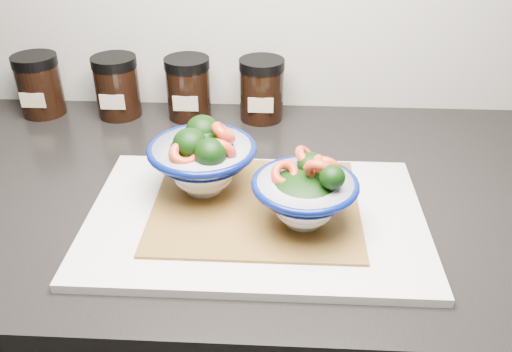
# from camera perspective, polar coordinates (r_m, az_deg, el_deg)

# --- Properties ---
(countertop) EXTENTS (3.50, 0.60, 0.04)m
(countertop) POSITION_cam_1_polar(r_m,az_deg,el_deg) (0.84, -9.78, -1.99)
(countertop) COLOR black
(countertop) RESTS_ON cabinet
(cutting_board) EXTENTS (0.45, 0.30, 0.01)m
(cutting_board) POSITION_cam_1_polar(r_m,az_deg,el_deg) (0.73, -0.01, -4.43)
(cutting_board) COLOR silver
(cutting_board) RESTS_ON countertop
(bamboo_mat) EXTENTS (0.28, 0.24, 0.00)m
(bamboo_mat) POSITION_cam_1_polar(r_m,az_deg,el_deg) (0.74, 0.00, -3.02)
(bamboo_mat) COLOR olive
(bamboo_mat) RESTS_ON cutting_board
(bowl_left) EXTENTS (0.15, 0.15, 0.12)m
(bowl_left) POSITION_cam_1_polar(r_m,az_deg,el_deg) (0.75, -5.62, 1.89)
(bowl_left) COLOR white
(bowl_left) RESTS_ON bamboo_mat
(bowl_right) EXTENTS (0.14, 0.14, 0.11)m
(bowl_right) POSITION_cam_1_polar(r_m,az_deg,el_deg) (0.69, 5.35, -1.78)
(bowl_right) COLOR white
(bowl_right) RESTS_ON bamboo_mat
(spice_jar_a) EXTENTS (0.08, 0.08, 0.11)m
(spice_jar_a) POSITION_cam_1_polar(r_m,az_deg,el_deg) (1.09, -21.85, 8.89)
(spice_jar_a) COLOR black
(spice_jar_a) RESTS_ON countertop
(spice_jar_b) EXTENTS (0.08, 0.08, 0.11)m
(spice_jar_b) POSITION_cam_1_polar(r_m,az_deg,el_deg) (1.04, -14.42, 9.11)
(spice_jar_b) COLOR black
(spice_jar_b) RESTS_ON countertop
(spice_jar_c) EXTENTS (0.08, 0.08, 0.11)m
(spice_jar_c) POSITION_cam_1_polar(r_m,az_deg,el_deg) (1.01, -7.13, 9.18)
(spice_jar_c) COLOR black
(spice_jar_c) RESTS_ON countertop
(spice_jar_d) EXTENTS (0.08, 0.08, 0.11)m
(spice_jar_d) POSITION_cam_1_polar(r_m,az_deg,el_deg) (1.00, 0.60, 9.10)
(spice_jar_d) COLOR black
(spice_jar_d) RESTS_ON countertop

